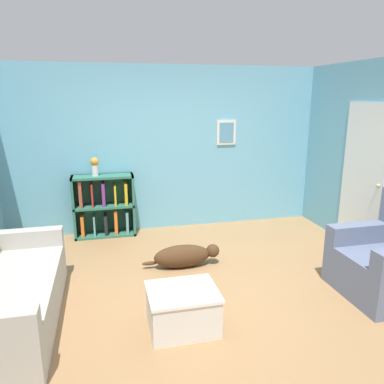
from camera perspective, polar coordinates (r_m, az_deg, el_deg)
ground_plane at (r=4.35m, az=1.26°, el=-14.84°), size 14.00×14.00×0.00m
wall_back at (r=6.06m, az=-4.04°, el=6.54°), size 5.60×0.13×2.60m
bookshelf at (r=5.95m, az=-13.24°, el=-2.20°), size 0.92×0.31×0.96m
coffee_table at (r=3.65m, az=-1.43°, el=-17.22°), size 0.65×0.54×0.39m
dog at (r=4.84m, az=-1.15°, el=-9.69°), size 1.00×0.26×0.29m
vase at (r=5.79m, az=-14.60°, el=3.94°), size 0.12×0.12×0.28m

